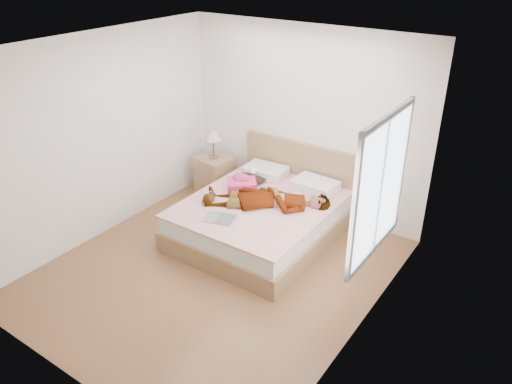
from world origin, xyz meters
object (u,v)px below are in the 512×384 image
plush_toy (209,198)px  nightstand (215,173)px  phone (254,171)px  towel (242,183)px  bed (264,215)px  woman (268,196)px  magazine (219,218)px  coffee_mug (254,204)px

plush_toy → nightstand: 1.28m
phone → towel: size_ratio=0.19×
bed → phone: bearing=139.7°
bed → towel: bed is taller
plush_toy → phone: bearing=80.3°
phone → nightstand: size_ratio=0.09×
plush_toy → woman: bearing=32.4°
woman → phone: (-0.50, 0.40, 0.07)m
woman → bed: bearing=-150.0°
magazine → coffee_mug: (0.18, 0.47, 0.04)m
woman → magazine: woman is taller
woman → nightstand: size_ratio=1.52×
towel → plush_toy: 0.57m
phone → magazine: phone is taller
towel → magazine: size_ratio=1.02×
phone → plush_toy: size_ratio=0.39×
plush_toy → nightstand: (-0.74, 1.02, -0.23)m
towel → bed: bearing=-12.5°
towel → phone: bearing=82.4°
woman → bed: size_ratio=0.77×
nightstand → plush_toy: bearing=-54.0°
phone → magazine: size_ratio=0.20×
towel → nightstand: size_ratio=0.46×
magazine → plush_toy: plush_toy is taller
magazine → phone: bearing=102.0°
woman → bed: 0.36m
woman → plush_toy: 0.76m
phone → nightstand: nightstand is taller
bed → nightstand: nightstand is taller
magazine → plush_toy: size_ratio=1.98×
nightstand → magazine: bearing=-49.1°
phone → towel: 0.26m
towel → plush_toy: (-0.11, -0.56, -0.01)m
woman → nightstand: nightstand is taller
bed → magazine: 0.78m
magazine → coffee_mug: 0.51m
magazine → coffee_mug: size_ratio=3.94×
coffee_mug → bed: bearing=92.2°
towel → coffee_mug: size_ratio=4.04×
phone → towel: (-0.03, -0.24, -0.10)m
magazine → nightstand: 1.70m
woman → magazine: 0.72m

